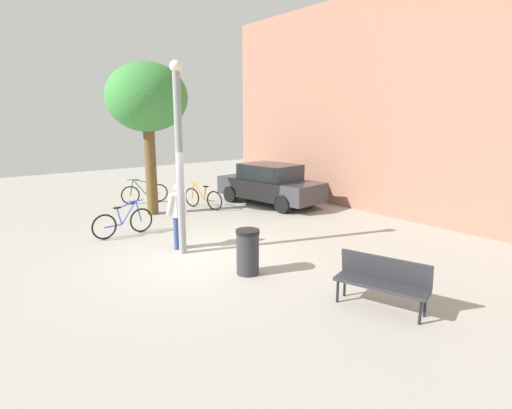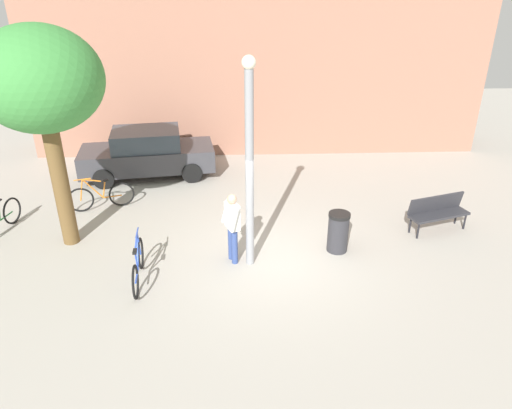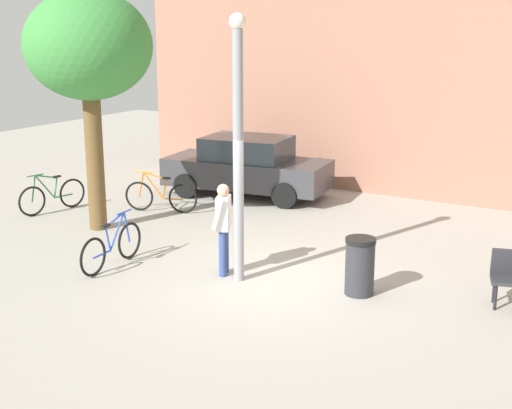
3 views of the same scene
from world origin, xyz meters
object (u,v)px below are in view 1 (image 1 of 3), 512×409
park_bench (382,278)px  lamppost (179,154)px  plaza_tree (147,99)px  bicycle_green (145,193)px  bicycle_orange (203,198)px  trash_bin (248,252)px  person_by_lamppost (178,212)px  parked_car_charcoal (270,184)px  bicycle_blue (124,222)px

park_bench → lamppost: bearing=-164.1°
lamppost → plaza_tree: plaza_tree is taller
plaza_tree → bicycle_green: plaza_tree is taller
bicycle_orange → trash_bin: trash_bin is taller
person_by_lamppost → parked_car_charcoal: 5.96m
park_bench → bicycle_green: bearing=178.5°
bicycle_orange → bicycle_blue: same height
bicycle_green → bicycle_orange: bearing=30.4°
park_bench → trash_bin: bearing=-161.6°
plaza_tree → bicycle_green: size_ratio=2.84×
person_by_lamppost → parked_car_charcoal: bearing=117.4°
person_by_lamppost → trash_bin: (2.47, 0.36, -0.47)m
park_bench → trash_bin: size_ratio=1.71×
plaza_tree → bicycle_green: 4.02m
plaza_tree → person_by_lamppost: bearing=-14.7°
plaza_tree → trash_bin: bearing=-6.1°
bicycle_green → parked_car_charcoal: parked_car_charcoal is taller
person_by_lamppost → bicycle_orange: size_ratio=0.96×
plaza_tree → bicycle_blue: bearing=-41.5°
plaza_tree → bicycle_orange: (0.30, 1.83, -3.49)m
bicycle_blue → parked_car_charcoal: parked_car_charcoal is taller
bicycle_green → parked_car_charcoal: bearing=49.8°
person_by_lamppost → parked_car_charcoal: person_by_lamppost is taller
person_by_lamppost → park_bench: person_by_lamppost is taller
parked_car_charcoal → trash_bin: (5.22, -4.93, -0.28)m
bicycle_green → trash_bin: bearing=-8.2°
trash_bin → parked_car_charcoal: bearing=136.6°
lamppost → person_by_lamppost: bearing=164.9°
parked_car_charcoal → bicycle_green: bearing=-130.2°
bicycle_blue → parked_car_charcoal: (-0.75, 6.00, 0.39)m
park_bench → bicycle_orange: (-8.88, 1.60, -0.16)m
lamppost → park_bench: size_ratio=2.74×
park_bench → bicycle_green: (-11.11, 0.29, -0.16)m
person_by_lamppost → bicycle_blue: bearing=-160.5°
person_by_lamppost → bicycle_green: (-5.90, 1.56, -0.58)m
plaza_tree → trash_bin: plaza_tree is taller
person_by_lamppost → lamppost: bearing=-15.1°
bicycle_green → bicycle_blue: same height
park_bench → plaza_tree: size_ratio=0.33×
plaza_tree → parked_car_charcoal: 5.40m
trash_bin → person_by_lamppost: bearing=-171.8°
plaza_tree → parked_car_charcoal: plaza_tree is taller
bicycle_green → bicycle_orange: (2.23, 1.31, 0.00)m
bicycle_blue → park_bench: bearing=15.3°
park_bench → plaza_tree: plaza_tree is taller
lamppost → bicycle_blue: lamppost is taller
bicycle_green → trash_bin: trash_bin is taller
bicycle_orange → bicycle_blue: 3.95m
lamppost → park_bench: bearing=15.9°
lamppost → bicycle_blue: 3.22m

